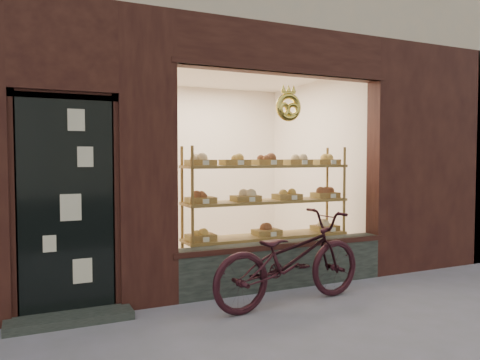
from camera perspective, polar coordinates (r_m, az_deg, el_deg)
name	(u,v)px	position (r m, az deg, el deg)	size (l,w,h in m)	color
display_shelf	(267,210)	(6.02, 3.28, -3.69)	(2.20, 0.45, 1.70)	brown
bicycle	(290,259)	(5.05, 6.12, -9.52)	(0.65, 1.87, 0.98)	black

